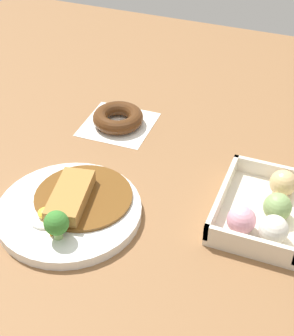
% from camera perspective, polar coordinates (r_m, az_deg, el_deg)
% --- Properties ---
extents(ground_plane, '(1.60, 1.60, 0.00)m').
position_cam_1_polar(ground_plane, '(0.91, -0.19, -3.56)').
color(ground_plane, brown).
extents(curry_plate, '(0.25, 0.25, 0.07)m').
position_cam_1_polar(curry_plate, '(0.88, -8.58, -4.50)').
color(curry_plate, white).
rests_on(curry_plate, ground_plane).
extents(donut_box, '(0.20, 0.15, 0.06)m').
position_cam_1_polar(donut_box, '(0.88, 13.02, -4.60)').
color(donut_box, beige).
rests_on(donut_box, ground_plane).
extents(chocolate_ring_donut, '(0.15, 0.15, 0.03)m').
position_cam_1_polar(chocolate_ring_donut, '(1.09, -3.25, 5.55)').
color(chocolate_ring_donut, white).
rests_on(chocolate_ring_donut, ground_plane).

